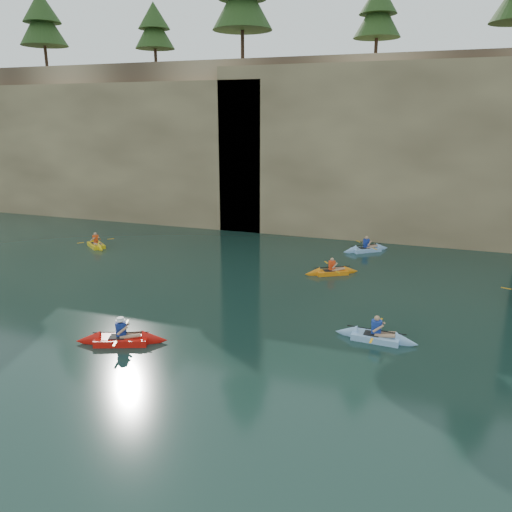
% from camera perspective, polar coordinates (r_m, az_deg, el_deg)
% --- Properties ---
extents(ground, '(160.00, 160.00, 0.00)m').
position_cam_1_polar(ground, '(13.79, -1.17, -19.19)').
color(ground, black).
rests_on(ground, ground).
extents(cliff, '(70.00, 16.00, 12.00)m').
position_cam_1_polar(cliff, '(40.81, 14.16, 12.64)').
color(cliff, tan).
rests_on(cliff, ground).
extents(cliff_slab_west, '(26.00, 2.40, 10.56)m').
position_cam_1_polar(cliff_slab_west, '(41.03, -16.74, 11.46)').
color(cliff_slab_west, tan).
rests_on(cliff_slab_west, ground).
extents(cliff_slab_center, '(24.00, 2.40, 11.40)m').
position_cam_1_polar(cliff_slab_center, '(33.30, 16.29, 11.37)').
color(cliff_slab_center, tan).
rests_on(cliff_slab_center, ground).
extents(sea_cave_west, '(4.50, 1.00, 4.00)m').
position_cam_1_polar(sea_cave_west, '(39.71, -14.56, 6.72)').
color(sea_cave_west, black).
rests_on(sea_cave_west, ground).
extents(sea_cave_center, '(3.50, 1.00, 3.20)m').
position_cam_1_polar(sea_cave_center, '(34.08, 5.55, 5.04)').
color(sea_cave_center, black).
rests_on(sea_cave_center, ground).
extents(main_kayaker, '(3.35, 2.13, 1.22)m').
position_cam_1_polar(main_kayaker, '(18.77, -15.09, -9.16)').
color(main_kayaker, red).
rests_on(main_kayaker, ground).
extents(kayaker_orange, '(2.81, 2.05, 1.09)m').
position_cam_1_polar(kayaker_orange, '(26.01, 8.64, -1.79)').
color(kayaker_orange, orange).
rests_on(kayaker_orange, ground).
extents(kayaker_ltblue_near, '(3.06, 2.35, 1.19)m').
position_cam_1_polar(kayaker_ltblue_near, '(18.89, 13.53, -8.93)').
color(kayaker_ltblue_near, '#91BFF2').
rests_on(kayaker_ltblue_near, ground).
extents(kayaker_yellow, '(2.64, 2.28, 1.15)m').
position_cam_1_polar(kayaker_yellow, '(32.60, -17.80, 1.23)').
color(kayaker_yellow, yellow).
rests_on(kayaker_yellow, ground).
extents(kayaker_ltblue_mid, '(2.84, 2.47, 1.17)m').
position_cam_1_polar(kayaker_ltblue_mid, '(30.75, 12.46, 0.78)').
color(kayaker_ltblue_mid, '#91BDF3').
rests_on(kayaker_ltblue_mid, ground).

